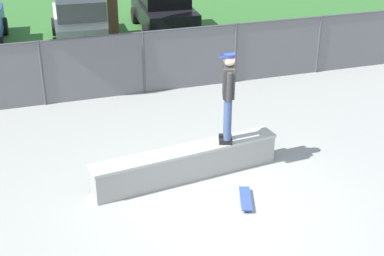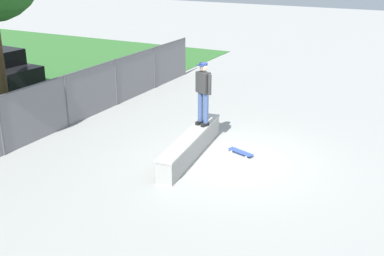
% 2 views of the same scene
% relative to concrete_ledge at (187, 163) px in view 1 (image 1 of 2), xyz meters
% --- Properties ---
extents(ground_plane, '(80.00, 80.00, 0.00)m').
position_rel_concrete_ledge_xyz_m(ground_plane, '(0.28, -1.14, -0.32)').
color(ground_plane, '#9E9E99').
extents(grass_strip, '(27.98, 20.00, 0.02)m').
position_rel_concrete_ledge_xyz_m(grass_strip, '(0.28, 14.99, -0.31)').
color(grass_strip, '#336B2D').
rests_on(grass_strip, ground).
extents(concrete_ledge, '(3.90, 0.98, 0.64)m').
position_rel_concrete_ledge_xyz_m(concrete_ledge, '(0.00, 0.00, 0.00)').
color(concrete_ledge, '#999993').
rests_on(concrete_ledge, ground).
extents(skateboarder, '(0.38, 0.57, 1.84)m').
position_rel_concrete_ledge_xyz_m(skateboarder, '(0.86, 0.06, 1.35)').
color(skateboarder, black).
rests_on(skateboarder, concrete_ledge).
extents(skateboard, '(0.45, 0.82, 0.09)m').
position_rel_concrete_ledge_xyz_m(skateboard, '(0.76, -1.19, -0.25)').
color(skateboard, '#334CB2').
rests_on(skateboard, ground).
extents(chainlink_fence, '(16.05, 0.07, 1.73)m').
position_rel_concrete_ledge_xyz_m(chainlink_fence, '(0.28, 4.69, 0.62)').
color(chainlink_fence, '#4C4C51').
rests_on(chainlink_fence, ground).
extents(car_white, '(2.23, 4.31, 1.66)m').
position_rel_concrete_ledge_xyz_m(car_white, '(-0.68, 9.88, 0.51)').
color(car_white, silver).
rests_on(car_white, ground).
extents(car_black, '(2.23, 4.31, 1.66)m').
position_rel_concrete_ledge_xyz_m(car_black, '(2.48, 10.59, 0.51)').
color(car_black, black).
rests_on(car_black, ground).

